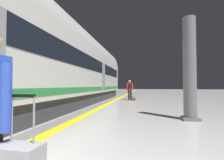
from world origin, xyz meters
name	(u,v)px	position (x,y,z in m)	size (l,w,h in m)	color
safety_line_strip	(106,105)	(-0.60, 10.00, 0.00)	(0.36, 80.00, 0.01)	yellow
tactile_edge_band	(100,105)	(-0.95, 10.00, 0.00)	(0.66, 80.00, 0.01)	slate
high_speed_train	(46,58)	(-2.75, 6.86, 2.50)	(2.94, 29.06, 4.97)	#38383D
passenger_near	(130,88)	(0.58, 13.85, 1.01)	(0.50, 0.41, 1.70)	black
duffel_bag_near	(133,99)	(0.89, 13.55, 0.15)	(0.44, 0.26, 0.36)	brown
platform_pillar	(190,70)	(3.31, 5.92, 1.72)	(0.56, 0.56, 3.60)	slate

